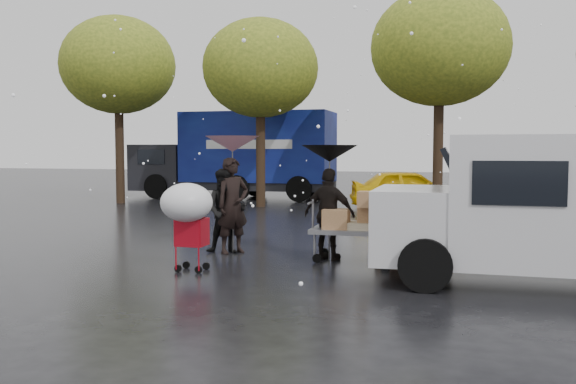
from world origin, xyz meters
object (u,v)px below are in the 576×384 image
(vendor_cart, at_px, (358,221))
(white_van, at_px, (556,207))
(person_black, at_px, (329,214))
(shopping_cart, at_px, (187,208))
(blue_truck, at_px, (239,155))
(person_pink, at_px, (233,206))
(yellow_taxi, at_px, (409,189))

(vendor_cart, bearing_deg, white_van, -19.60)
(person_black, xyz_separation_m, vendor_cart, (0.53, -0.02, -0.11))
(person_black, distance_m, vendor_cart, 0.54)
(shopping_cart, height_order, white_van, white_van)
(blue_truck, bearing_deg, vendor_cart, -61.83)
(person_pink, relative_size, blue_truck, 0.22)
(yellow_taxi, bearing_deg, person_pink, 150.60)
(white_van, height_order, blue_truck, blue_truck)
(person_pink, distance_m, blue_truck, 13.42)
(person_pink, distance_m, shopping_cart, 1.98)
(shopping_cart, relative_size, blue_truck, 0.18)
(person_pink, bearing_deg, white_van, -64.53)
(person_pink, xyz_separation_m, blue_truck, (-4.43, 12.64, 0.84))
(blue_truck, relative_size, yellow_taxi, 2.11)
(person_black, relative_size, blue_truck, 0.20)
(vendor_cart, xyz_separation_m, blue_truck, (-6.91, 12.89, 1.03))
(person_pink, height_order, shopping_cart, person_pink)
(shopping_cart, bearing_deg, blue_truck, 106.75)
(white_van, relative_size, blue_truck, 0.59)
(person_black, distance_m, shopping_cart, 2.64)
(person_black, xyz_separation_m, blue_truck, (-6.37, 12.87, 0.92))
(person_black, height_order, white_van, white_van)
(person_pink, distance_m, vendor_cart, 2.49)
(person_black, bearing_deg, person_pink, 6.09)
(person_black, distance_m, yellow_taxi, 10.11)
(person_black, distance_m, white_van, 3.79)
(shopping_cart, height_order, blue_truck, blue_truck)
(vendor_cart, bearing_deg, person_pink, 174.02)
(person_black, xyz_separation_m, white_van, (3.61, -1.12, 0.33))
(vendor_cart, bearing_deg, shopping_cart, -145.59)
(person_pink, xyz_separation_m, white_van, (5.55, -1.36, 0.24))
(vendor_cart, distance_m, blue_truck, 14.66)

